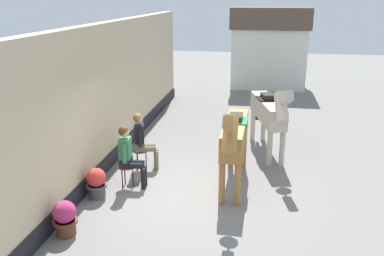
# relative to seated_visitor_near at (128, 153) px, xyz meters

# --- Properties ---
(ground_plane) EXTENTS (40.00, 40.00, 0.00)m
(ground_plane) POSITION_rel_seated_visitor_near_xyz_m (1.59, 2.94, -0.78)
(ground_plane) COLOR slate
(pub_facade_wall) EXTENTS (0.34, 14.00, 3.40)m
(pub_facade_wall) POSITION_rel_seated_visitor_near_xyz_m (-0.96, 1.44, 0.76)
(pub_facade_wall) COLOR #CCB793
(pub_facade_wall) RESTS_ON ground_plane
(distant_cottage) EXTENTS (3.40, 2.60, 3.50)m
(distant_cottage) POSITION_rel_seated_visitor_near_xyz_m (2.99, 11.26, 1.02)
(distant_cottage) COLOR silver
(distant_cottage) RESTS_ON ground_plane
(seated_visitor_near) EXTENTS (0.61, 0.49, 1.39)m
(seated_visitor_near) POSITION_rel_seated_visitor_near_xyz_m (0.00, 0.00, 0.00)
(seated_visitor_near) COLOR red
(seated_visitor_near) RESTS_ON ground_plane
(seated_visitor_far) EXTENTS (0.61, 0.48, 1.39)m
(seated_visitor_far) POSITION_rel_seated_visitor_near_xyz_m (0.01, 1.00, 0.00)
(seated_visitor_far) COLOR black
(seated_visitor_far) RESTS_ON ground_plane
(saddled_horse_near) EXTENTS (0.51, 3.00, 2.06)m
(saddled_horse_near) POSITION_rel_seated_visitor_near_xyz_m (2.22, 0.42, 0.38)
(saddled_horse_near) COLOR #9E6B38
(saddled_horse_near) RESTS_ON ground_plane
(saddled_horse_far) EXTENTS (0.98, 2.95, 2.06)m
(saddled_horse_far) POSITION_rel_seated_visitor_near_xyz_m (2.96, 2.52, 0.38)
(saddled_horse_far) COLOR #B2A899
(saddled_horse_far) RESTS_ON ground_plane
(flower_planter_near) EXTENTS (0.43, 0.43, 0.64)m
(flower_planter_near) POSITION_rel_seated_visitor_near_xyz_m (-0.51, -2.03, -0.44)
(flower_planter_near) COLOR brown
(flower_planter_near) RESTS_ON ground_plane
(flower_planter_middle) EXTENTS (0.43, 0.43, 0.64)m
(flower_planter_middle) POSITION_rel_seated_visitor_near_xyz_m (-0.52, -0.59, -0.44)
(flower_planter_middle) COLOR #4C4C51
(flower_planter_middle) RESTS_ON ground_plane
(spare_stool_white) EXTENTS (0.32, 0.32, 0.46)m
(spare_stool_white) POSITION_rel_seated_visitor_near_xyz_m (1.77, 4.29, -0.38)
(spare_stool_white) COLOR white
(spare_stool_white) RESTS_ON ground_plane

